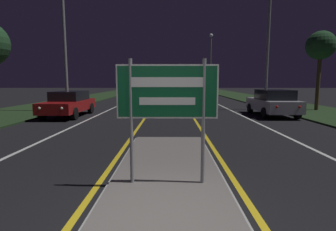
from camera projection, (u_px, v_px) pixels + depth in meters
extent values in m
cube|color=#999993|center=(167.00, 186.00, 4.86)|extent=(2.26, 8.10, 0.05)
cube|color=#66605B|center=(167.00, 185.00, 4.85)|extent=(2.14, 7.98, 0.10)
cube|color=#1E3319|center=(63.00, 103.00, 23.17)|extent=(5.00, 100.00, 0.08)
cube|color=#1E3319|center=(278.00, 104.00, 23.00)|extent=(5.00, 100.00, 0.08)
cube|color=gold|center=(158.00, 100.00, 28.06)|extent=(0.12, 70.00, 0.01)
cube|color=gold|center=(182.00, 100.00, 28.04)|extent=(0.12, 70.00, 0.01)
cube|color=silver|center=(131.00, 100.00, 28.08)|extent=(0.12, 70.00, 0.01)
cube|color=silver|center=(209.00, 100.00, 28.01)|extent=(0.12, 70.00, 0.01)
cube|color=silver|center=(103.00, 100.00, 28.11)|extent=(0.10, 70.00, 0.01)
cube|color=silver|center=(237.00, 100.00, 27.98)|extent=(0.10, 70.00, 0.01)
cylinder|color=gray|center=(131.00, 122.00, 4.71)|extent=(0.07, 0.07, 2.25)
cylinder|color=gray|center=(203.00, 122.00, 4.70)|extent=(0.07, 0.07, 2.25)
cube|color=#0F512D|center=(167.00, 92.00, 4.63)|extent=(1.80, 0.04, 0.95)
cube|color=white|center=(167.00, 92.00, 4.61)|extent=(1.80, 0.00, 0.95)
cube|color=#0F512D|center=(167.00, 92.00, 4.61)|extent=(1.75, 0.01, 0.90)
cube|color=white|center=(167.00, 82.00, 4.58)|extent=(1.26, 0.01, 0.17)
cube|color=white|center=(167.00, 101.00, 4.62)|extent=(0.99, 0.01, 0.13)
cylinder|color=gray|center=(64.00, 27.00, 16.19)|extent=(0.18, 0.18, 10.59)
cylinder|color=gray|center=(269.00, 31.00, 17.47)|extent=(0.18, 0.18, 10.64)
cylinder|color=gray|center=(210.00, 66.00, 40.79)|extent=(0.18, 0.18, 8.83)
sphere|color=white|center=(211.00, 35.00, 40.21)|extent=(0.56, 0.56, 0.56)
cube|color=#B7B7BC|center=(272.00, 105.00, 15.02)|extent=(1.80, 4.11, 0.65)
cube|color=black|center=(274.00, 95.00, 14.70)|extent=(1.59, 2.14, 0.55)
sphere|color=red|center=(277.00, 107.00, 12.99)|extent=(0.14, 0.14, 0.14)
sphere|color=red|center=(299.00, 107.00, 12.98)|extent=(0.14, 0.14, 0.14)
cylinder|color=black|center=(250.00, 108.00, 16.33)|extent=(0.22, 0.60, 0.60)
cylinder|color=black|center=(278.00, 108.00, 16.31)|extent=(0.22, 0.60, 0.60)
cylinder|color=black|center=(265.00, 113.00, 13.80)|extent=(0.22, 0.60, 0.60)
cylinder|color=black|center=(298.00, 113.00, 13.79)|extent=(0.22, 0.60, 0.60)
cube|color=silver|center=(198.00, 97.00, 22.33)|extent=(1.76, 4.39, 0.59)
cube|color=black|center=(199.00, 91.00, 22.00)|extent=(1.55, 2.28, 0.45)
sphere|color=red|center=(194.00, 98.00, 20.17)|extent=(0.14, 0.14, 0.14)
sphere|color=red|center=(208.00, 98.00, 20.16)|extent=(0.14, 0.14, 0.14)
cylinder|color=black|center=(187.00, 100.00, 23.72)|extent=(0.22, 0.69, 0.69)
cylinder|color=black|center=(206.00, 100.00, 23.70)|extent=(0.22, 0.69, 0.69)
cylinder|color=black|center=(190.00, 102.00, 21.02)|extent=(0.22, 0.69, 0.69)
cylinder|color=black|center=(210.00, 102.00, 21.01)|extent=(0.22, 0.69, 0.69)
cube|color=#4C514C|center=(194.00, 93.00, 31.27)|extent=(1.85, 4.02, 0.65)
cube|color=black|center=(194.00, 88.00, 30.96)|extent=(1.62, 2.09, 0.41)
sphere|color=red|center=(191.00, 93.00, 29.29)|extent=(0.14, 0.14, 0.14)
sphere|color=red|center=(201.00, 93.00, 29.28)|extent=(0.14, 0.14, 0.14)
cylinder|color=black|center=(186.00, 95.00, 32.55)|extent=(0.22, 0.61, 0.61)
cylinder|color=black|center=(200.00, 95.00, 32.54)|extent=(0.22, 0.61, 0.61)
cylinder|color=black|center=(187.00, 96.00, 30.08)|extent=(0.22, 0.61, 0.61)
cylinder|color=black|center=(203.00, 96.00, 30.07)|extent=(0.22, 0.61, 0.61)
cube|color=maroon|center=(68.00, 106.00, 14.76)|extent=(1.74, 4.46, 0.57)
cube|color=black|center=(70.00, 96.00, 14.95)|extent=(1.53, 2.32, 0.52)
sphere|color=white|center=(40.00, 108.00, 12.56)|extent=(0.14, 0.14, 0.14)
sphere|color=white|center=(62.00, 108.00, 12.55)|extent=(0.14, 0.14, 0.14)
cylinder|color=black|center=(42.00, 114.00, 13.43)|extent=(0.22, 0.64, 0.64)
cylinder|color=black|center=(74.00, 114.00, 13.42)|extent=(0.22, 0.64, 0.64)
cylinder|color=black|center=(64.00, 108.00, 16.17)|extent=(0.22, 0.64, 0.64)
cylinder|color=black|center=(91.00, 108.00, 16.15)|extent=(0.22, 0.64, 0.64)
cylinder|color=#4C3823|center=(318.00, 81.00, 17.24)|extent=(0.24, 0.24, 3.80)
sphere|color=#1E4223|center=(321.00, 45.00, 16.94)|extent=(1.83, 1.83, 1.83)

